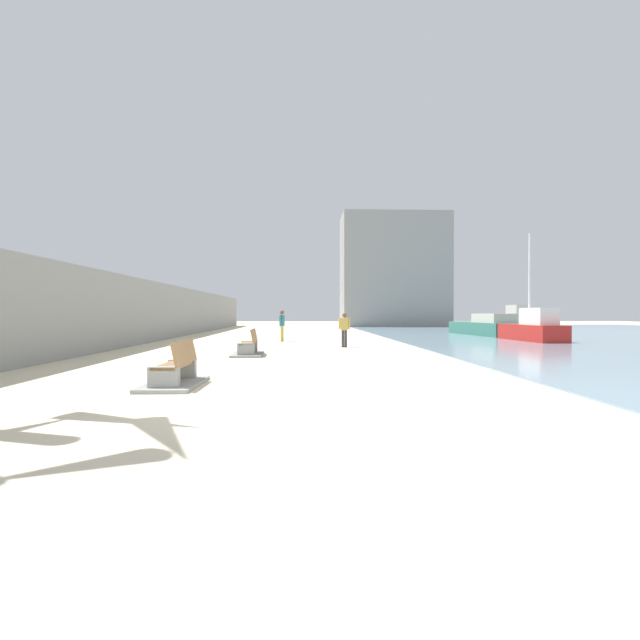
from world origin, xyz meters
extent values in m
plane|color=beige|center=(0.00, 18.00, 0.00)|extent=(120.00, 120.00, 0.00)
cube|color=gray|center=(-7.50, 18.00, 1.63)|extent=(0.80, 64.00, 3.27)
cube|color=gray|center=(-1.95, 1.57, 0.25)|extent=(0.60, 0.21, 0.50)
cube|color=gray|center=(-1.93, 2.96, 0.25)|extent=(0.60, 0.21, 0.50)
cube|color=#997047|center=(-1.94, 2.27, 0.45)|extent=(0.52, 1.61, 0.06)
cube|color=#997047|center=(-1.71, 2.26, 0.73)|extent=(0.19, 1.60, 0.50)
cube|color=gray|center=(-1.94, 2.27, 0.04)|extent=(1.13, 2.12, 0.08)
cube|color=gray|center=(-1.16, 8.79, 0.25)|extent=(0.60, 0.21, 0.50)
cube|color=gray|center=(-1.19, 10.19, 0.25)|extent=(0.60, 0.21, 0.50)
cube|color=#997047|center=(-1.18, 9.49, 0.45)|extent=(0.53, 1.61, 0.06)
cube|color=#997047|center=(-0.95, 9.49, 0.73)|extent=(0.19, 1.60, 0.50)
cube|color=gray|center=(-1.18, 9.49, 0.04)|extent=(1.14, 2.12, 0.08)
cylinder|color=#333338|center=(2.81, 13.38, 0.39)|extent=(0.12, 0.12, 0.78)
cylinder|color=#333338|center=(2.68, 13.38, 0.39)|extent=(0.12, 0.12, 0.78)
cube|color=gold|center=(2.74, 13.38, 1.06)|extent=(0.32, 0.18, 0.55)
sphere|color=brown|center=(2.74, 13.38, 1.47)|extent=(0.21, 0.21, 0.21)
cylinder|color=gold|center=(2.96, 13.38, 1.08)|extent=(0.09, 0.09, 0.50)
cylinder|color=gold|center=(2.52, 13.38, 1.08)|extent=(0.09, 0.09, 0.50)
cylinder|color=gold|center=(-0.28, 17.76, 0.43)|extent=(0.12, 0.12, 0.85)
cylinder|color=gold|center=(-0.24, 17.88, 0.43)|extent=(0.12, 0.12, 0.85)
cube|color=teal|center=(-0.26, 17.82, 1.15)|extent=(0.28, 0.36, 0.60)
sphere|color=brown|center=(-0.26, 17.82, 1.60)|extent=(0.23, 0.23, 0.23)
cylinder|color=teal|center=(-0.34, 17.61, 1.18)|extent=(0.09, 0.09, 0.54)
cylinder|color=teal|center=(-0.18, 18.03, 1.18)|extent=(0.09, 0.09, 0.54)
cube|color=white|center=(18.75, 31.37, 0.62)|extent=(1.46, 4.69, 1.16)
cube|color=beige|center=(18.74, 30.67, 1.71)|extent=(1.01, 2.06, 1.02)
cube|color=#337060|center=(13.51, 24.06, 0.48)|extent=(2.95, 7.39, 0.87)
cube|color=beige|center=(13.60, 22.99, 1.21)|extent=(1.90, 3.31, 0.61)
cube|color=red|center=(13.45, 17.48, 0.48)|extent=(1.80, 4.85, 0.88)
cube|color=white|center=(13.49, 16.77, 1.37)|extent=(1.19, 2.15, 0.91)
cylinder|color=silver|center=(13.43, 17.72, 3.44)|extent=(0.12, 0.12, 5.05)
cube|color=gray|center=(11.44, 46.00, 6.38)|extent=(12.00, 6.00, 12.77)
camera|label=1|loc=(0.79, -7.95, 1.57)|focal=26.51mm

